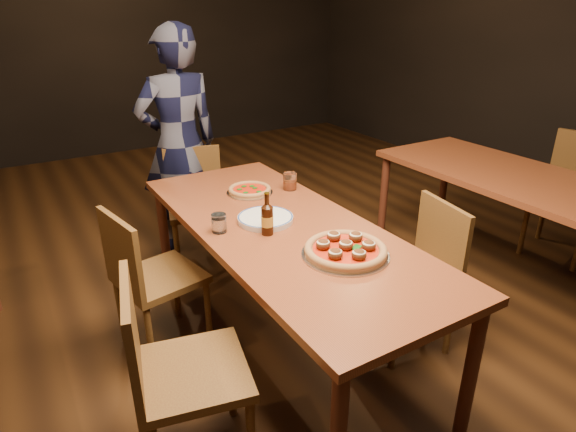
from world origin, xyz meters
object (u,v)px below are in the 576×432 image
table_right (527,189)px  diner (179,144)px  plate_stack (265,219)px  chair_main_nw (192,371)px  amber_glass (290,181)px  pizza_meatball (346,250)px  water_glass (219,223)px  chair_main_sw (160,276)px  chair_end (198,207)px  chair_main_e (408,275)px  chair_nbr_right (568,196)px  pizza_margherita (250,190)px  beer_bottle (267,220)px  table_main (283,238)px

table_right → diner: bearing=136.1°
plate_stack → diner: size_ratio=0.17×
chair_main_nw → amber_glass: chair_main_nw is taller
pizza_meatball → water_glass: bearing=126.5°
water_glass → amber_glass: 0.68m
chair_main_nw → chair_main_sw: 0.82m
chair_end → water_glass: (-0.28, -1.07, 0.36)m
chair_main_e → water_glass: bearing=-103.6°
chair_end → chair_nbr_right: 2.71m
chair_nbr_right → amber_glass: 2.16m
pizza_margherita → table_right: bearing=-23.1°
plate_stack → beer_bottle: size_ratio=1.37×
chair_nbr_right → amber_glass: (-2.06, 0.55, 0.32)m
chair_main_sw → amber_glass: (0.84, 0.05, 0.37)m
pizza_meatball → beer_bottle: (-0.19, 0.36, 0.05)m
pizza_margherita → chair_end: bearing=97.1°
chair_main_e → water_glass: size_ratio=9.45×
pizza_margherita → plate_stack: size_ratio=0.95×
table_main → pizza_meatball: (0.08, -0.41, 0.10)m
table_main → pizza_margherita: (0.07, 0.49, 0.09)m
chair_main_e → plate_stack: chair_main_e is taller
chair_main_sw → chair_main_nw: bearing=160.5°
chair_main_sw → plate_stack: chair_main_sw is taller
diner → pizza_margherita: bearing=94.2°
chair_main_e → chair_end: (-0.62, 1.48, 0.00)m
chair_main_sw → water_glass: 0.52m
chair_main_e → chair_nbr_right: (1.76, 0.17, 0.05)m
chair_main_nw → diner: size_ratio=0.55×
chair_main_sw → beer_bottle: size_ratio=4.19×
pizza_meatball → amber_glass: bearing=75.0°
table_right → chair_main_e: size_ratio=2.32×
chair_main_e → beer_bottle: 0.86m
amber_glass → plate_stack: bearing=-136.4°
table_main → chair_main_e: chair_main_e is taller
chair_main_nw → chair_end: chair_main_nw is taller
water_glass → chair_main_sw: bearing=130.9°
chair_main_sw → diner: bearing=-36.9°
chair_main_nw → water_glass: bearing=-22.1°
chair_main_sw → plate_stack: 0.66m
chair_main_e → plate_stack: (-0.65, 0.39, 0.33)m
pizza_margherita → water_glass: bearing=-132.8°
table_main → table_right: bearing=-6.7°
table_right → chair_main_e: bearing=-174.6°
pizza_margherita → water_glass: (-0.37, -0.40, 0.03)m
chair_main_sw → table_right: bearing=-115.2°
pizza_margherita → beer_bottle: 0.57m
amber_glass → chair_main_nw: bearing=-138.6°
table_main → water_glass: water_glass is taller
table_right → chair_main_nw: bearing=-174.5°
chair_nbr_right → diner: diner is taller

